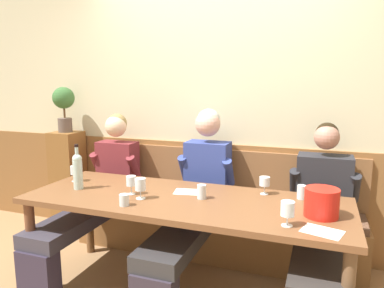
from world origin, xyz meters
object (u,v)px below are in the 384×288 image
(person_right_seat, at_px, (96,190))
(ice_bucket, at_px, (322,203))
(wine_glass_by_bottle, at_px, (131,182))
(person_left_seat, at_px, (322,218))
(wine_glass_mid_right, at_px, (140,185))
(wine_bottle_amber_mid, at_px, (78,170))
(water_tumbler_right, at_px, (202,192))
(wine_glass_left_end, at_px, (265,182))
(potted_plant, at_px, (64,104))
(water_tumbler_center, at_px, (124,200))
(water_tumbler_left, at_px, (302,192))
(wall_bench, at_px, (212,224))
(person_center_left_seat, at_px, (195,195))
(wine_glass_center_rear, at_px, (288,209))
(wine_glass_mid_left, at_px, (75,171))
(dining_table, at_px, (184,208))

(person_right_seat, height_order, ice_bucket, person_right_seat)
(person_right_seat, bearing_deg, wine_glass_by_bottle, -32.97)
(person_left_seat, height_order, wine_glass_mid_right, person_left_seat)
(person_right_seat, xyz_separation_m, wine_bottle_amber_mid, (0.11, -0.38, 0.28))
(water_tumbler_right, bearing_deg, wine_glass_left_end, 32.33)
(water_tumbler_right, distance_m, potted_plant, 1.92)
(wine_bottle_amber_mid, xyz_separation_m, water_tumbler_center, (0.52, -0.21, -0.11))
(wine_glass_mid_right, bearing_deg, water_tumbler_center, -101.62)
(person_right_seat, height_order, wine_bottle_amber_mid, person_right_seat)
(person_left_seat, bearing_deg, wine_bottle_amber_mid, -167.50)
(person_left_seat, xyz_separation_m, ice_bucket, (-0.02, -0.36, 0.23))
(wine_bottle_amber_mid, height_order, wine_glass_mid_right, wine_bottle_amber_mid)
(wine_bottle_amber_mid, distance_m, water_tumbler_left, 1.65)
(person_left_seat, bearing_deg, ice_bucket, -92.42)
(wall_bench, xyz_separation_m, person_right_seat, (-0.95, -0.38, 0.33))
(wine_bottle_amber_mid, distance_m, wine_glass_mid_right, 0.56)
(water_tumbler_right, distance_m, water_tumbler_left, 0.70)
(wine_glass_left_end, relative_size, potted_plant, 0.28)
(water_tumbler_center, xyz_separation_m, potted_plant, (-1.27, 1.01, 0.55))
(wine_glass_left_end, distance_m, wine_glass_by_bottle, 0.97)
(ice_bucket, height_order, water_tumbler_left, ice_bucket)
(person_center_left_seat, relative_size, water_tumbler_left, 13.68)
(wine_bottle_amber_mid, relative_size, water_tumbler_right, 3.47)
(potted_plant, bearing_deg, wine_bottle_amber_mid, -46.71)
(wine_glass_mid_right, xyz_separation_m, wine_glass_center_rear, (1.01, -0.15, 0.00))
(person_center_left_seat, bearing_deg, water_tumbler_center, -113.48)
(ice_bucket, xyz_separation_m, wine_glass_center_rear, (-0.18, -0.22, 0.01))
(wine_glass_mid_left, relative_size, water_tumbler_center, 1.69)
(water_tumbler_left, height_order, water_tumbler_center, water_tumbler_left)
(wine_glass_mid_left, height_order, water_tumbler_center, wine_glass_mid_left)
(wall_bench, relative_size, water_tumbler_left, 26.52)
(wall_bench, relative_size, water_tumbler_right, 25.81)
(person_left_seat, height_order, wine_glass_mid_left, person_left_seat)
(wine_glass_mid_right, xyz_separation_m, water_tumbler_right, (0.40, 0.15, -0.05))
(dining_table, distance_m, ice_bucket, 0.93)
(wall_bench, height_order, ice_bucket, wall_bench)
(wall_bench, height_order, wine_glass_by_bottle, wall_bench)
(wine_glass_mid_left, bearing_deg, water_tumbler_left, 5.36)
(dining_table, distance_m, wine_glass_mid_left, 1.01)
(dining_table, height_order, potted_plant, potted_plant)
(person_center_left_seat, bearing_deg, ice_bucket, -22.55)
(wine_bottle_amber_mid, height_order, water_tumbler_left, wine_bottle_amber_mid)
(wall_bench, relative_size, wine_glass_center_rear, 17.82)
(wine_glass_mid_left, bearing_deg, person_right_seat, 78.07)
(wine_bottle_amber_mid, xyz_separation_m, wine_glass_mid_left, (-0.16, 0.17, -0.06))
(wine_glass_mid_right, distance_m, water_tumbler_left, 1.12)
(ice_bucket, distance_m, wine_glass_mid_left, 1.91)
(wine_glass_center_rear, height_order, wine_glass_mid_left, wine_glass_center_rear)
(person_center_left_seat, distance_m, water_tumbler_left, 0.83)
(water_tumbler_center, bearing_deg, wine_glass_left_end, 34.14)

